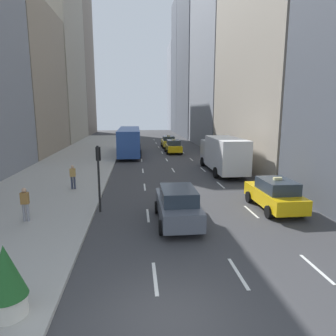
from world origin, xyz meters
TOP-DOWN VIEW (x-y plane):
  - ground_plane at (0.00, 0.00)m, footprint 160.00×160.00m
  - sidewalk_left at (-7.00, 27.00)m, footprint 8.00×66.00m
  - lane_markings at (2.60, 23.00)m, footprint 5.72×56.00m
  - building_row_left at (-14.00, 39.93)m, footprint 6.00×74.48m
  - building_row_right at (12.00, 44.38)m, footprint 6.00×86.96m
  - taxi_lead at (4.00, 37.39)m, footprint 2.02×4.40m
  - taxi_second at (4.00, 31.28)m, footprint 2.02×4.40m
  - taxi_third at (6.80, 8.25)m, footprint 2.02×4.40m
  - sedan_black_near at (1.20, 6.80)m, footprint 2.02×4.63m
  - city_bus at (-1.61, 30.51)m, footprint 2.80×11.61m
  - box_truck at (6.80, 18.47)m, footprint 2.58×8.40m
  - planter_with_shrub at (-4.08, 0.39)m, footprint 1.00×1.00m
  - pedestrian_mid_block at (-6.08, 7.43)m, footprint 0.36×0.22m
  - pedestrian_far_walking at (-5.06, 13.42)m, footprint 0.36×0.22m
  - traffic_light_pole at (-2.75, 8.96)m, footprint 0.24×0.42m

SIDE VIEW (x-z plane):
  - ground_plane at x=0.00m, z-range 0.00..0.00m
  - lane_markings at x=2.60m, z-range 0.00..0.01m
  - sidewalk_left at x=-7.00m, z-range 0.00..0.15m
  - taxi_lead at x=4.00m, z-range -0.05..1.82m
  - taxi_second at x=4.00m, z-range -0.05..1.82m
  - taxi_third at x=6.80m, z-range -0.05..1.82m
  - sedan_black_near at x=1.20m, z-range 0.01..1.81m
  - pedestrian_mid_block at x=-6.08m, z-range 0.24..1.89m
  - pedestrian_far_walking at x=-5.06m, z-range 0.24..1.89m
  - planter_with_shrub at x=-4.08m, z-range 0.18..2.13m
  - box_truck at x=6.80m, z-range 0.14..3.29m
  - city_bus at x=-1.61m, z-range 0.16..3.41m
  - traffic_light_pole at x=-2.75m, z-range 0.61..4.21m
  - building_row_left at x=-14.00m, z-range -3.23..29.09m
  - building_row_right at x=12.00m, z-range -2.30..34.61m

